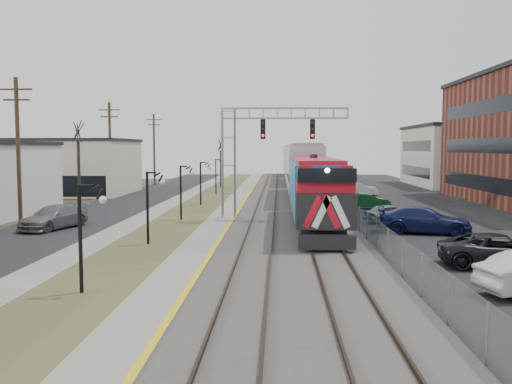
{
  "coord_description": "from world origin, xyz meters",
  "views": [
    {
      "loc": [
        3.14,
        -10.98,
        5.32
      ],
      "look_at": [
        1.75,
        21.89,
        2.6
      ],
      "focal_mm": 38.0,
      "sensor_mm": 36.0,
      "label": 1
    }
  ],
  "objects": [
    {
      "name": "car_lot_g",
      "position": [
        11.75,
        48.68,
        0.73
      ],
      "size": [
        4.42,
        1.57,
        1.45
      ],
      "primitive_type": "imported",
      "rotation": [
        0.0,
        0.0,
        1.58
      ],
      "color": "white",
      "rests_on": "ground"
    },
    {
      "name": "track_far",
      "position": [
        5.5,
        35.0,
        0.28
      ],
      "size": [
        1.58,
        120.0,
        0.15
      ],
      "color": "#2D2119",
      "rests_on": "ballast_bed"
    },
    {
      "name": "car_lot_e",
      "position": [
        10.99,
        27.18,
        0.66
      ],
      "size": [
        4.14,
        3.02,
        1.31
      ],
      "primitive_type": "imported",
      "rotation": [
        0.0,
        0.0,
        2.01
      ],
      "color": "slate",
      "rests_on": "ground"
    },
    {
      "name": "parking_lot",
      "position": [
        16.0,
        35.0,
        0.02
      ],
      "size": [
        16.0,
        120.0,
        0.04
      ],
      "primitive_type": "cube",
      "color": "black",
      "rests_on": "ground"
    },
    {
      "name": "platform_edge",
      "position": [
        -0.12,
        35.0,
        0.24
      ],
      "size": [
        0.24,
        120.0,
        0.01
      ],
      "primitive_type": "cube",
      "color": "gold",
      "rests_on": "platform"
    },
    {
      "name": "sidewalk",
      "position": [
        -7.0,
        35.0,
        0.04
      ],
      "size": [
        2.0,
        120.0,
        0.08
      ],
      "primitive_type": "cube",
      "color": "gray",
      "rests_on": "ground"
    },
    {
      "name": "fence",
      "position": [
        8.2,
        35.0,
        0.8
      ],
      "size": [
        0.04,
        120.0,
        1.6
      ],
      "primitive_type": "cube",
      "color": "gray",
      "rests_on": "ground"
    },
    {
      "name": "platform",
      "position": [
        -1.0,
        35.0,
        0.12
      ],
      "size": [
        2.0,
        120.0,
        0.24
      ],
      "primitive_type": "cube",
      "color": "gray",
      "rests_on": "ground"
    },
    {
      "name": "signal_gantry",
      "position": [
        1.22,
        27.99,
        5.59
      ],
      "size": [
        9.0,
        1.07,
        8.15
      ],
      "color": "gray",
      "rests_on": "ground"
    },
    {
      "name": "lampposts",
      "position": [
        -4.0,
        18.29,
        2.0
      ],
      "size": [
        0.14,
        62.14,
        4.0
      ],
      "color": "black",
      "rests_on": "ground"
    },
    {
      "name": "car_lot_d",
      "position": [
        12.1,
        22.49,
        0.81
      ],
      "size": [
        5.92,
        3.31,
        1.62
      ],
      "primitive_type": "imported",
      "rotation": [
        0.0,
        0.0,
        1.38
      ],
      "color": "navy",
      "rests_on": "ground"
    },
    {
      "name": "grass_median",
      "position": [
        -4.0,
        35.0,
        0.03
      ],
      "size": [
        4.0,
        120.0,
        0.06
      ],
      "primitive_type": "cube",
      "color": "#4B522B",
      "rests_on": "ground"
    },
    {
      "name": "bare_trees",
      "position": [
        -12.66,
        38.91,
        2.7
      ],
      "size": [
        12.3,
        42.3,
        5.95
      ],
      "color": "#382D23",
      "rests_on": "ground"
    },
    {
      "name": "utility_poles",
      "position": [
        -14.5,
        25.0,
        5.0
      ],
      "size": [
        0.28,
        80.28,
        10.0
      ],
      "color": "#4C3823",
      "rests_on": "ground"
    },
    {
      "name": "ballast_bed",
      "position": [
        4.0,
        35.0,
        0.1
      ],
      "size": [
        8.0,
        120.0,
        0.2
      ],
      "primitive_type": "cube",
      "color": "#595651",
      "rests_on": "ground"
    },
    {
      "name": "car_lot_f",
      "position": [
        10.71,
        35.83,
        0.66
      ],
      "size": [
        4.06,
        1.65,
        1.31
      ],
      "primitive_type": "imported",
      "rotation": [
        0.0,
        0.0,
        1.64
      ],
      "color": "#0D421F",
      "rests_on": "ground"
    },
    {
      "name": "track_near",
      "position": [
        2.0,
        35.0,
        0.28
      ],
      "size": [
        1.58,
        120.0,
        0.15
      ],
      "color": "#2D2119",
      "rests_on": "ballast_bed"
    },
    {
      "name": "train",
      "position": [
        5.5,
        59.69,
        2.92
      ],
      "size": [
        3.0,
        85.85,
        5.33
      ],
      "color": "#145BA4",
      "rests_on": "ground"
    },
    {
      "name": "car_lot_c",
      "position": [
        12.95,
        12.98,
        0.74
      ],
      "size": [
        5.57,
        3.1,
        1.48
      ],
      "primitive_type": "imported",
      "rotation": [
        0.0,
        0.0,
        1.44
      ],
      "color": "black",
      "rests_on": "ground"
    },
    {
      "name": "car_street_b",
      "position": [
        -11.48,
        23.32,
        0.75
      ],
      "size": [
        3.6,
        5.6,
        1.51
      ],
      "primitive_type": "imported",
      "rotation": [
        0.0,
        0.0,
        -0.31
      ],
      "color": "slate",
      "rests_on": "ground"
    },
    {
      "name": "street_west",
      "position": [
        -11.5,
        35.0,
        0.02
      ],
      "size": [
        7.0,
        120.0,
        0.04
      ],
      "primitive_type": "cube",
      "color": "black",
      "rests_on": "ground"
    }
  ]
}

